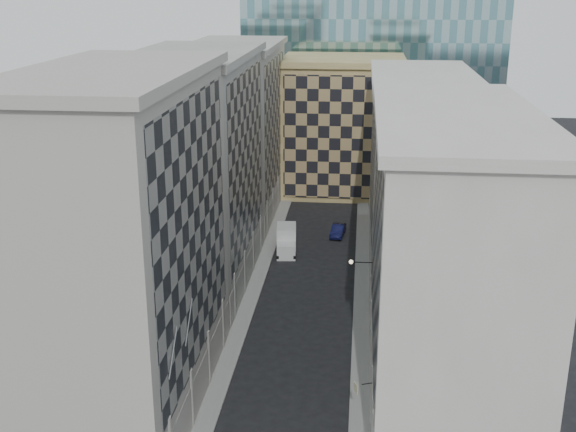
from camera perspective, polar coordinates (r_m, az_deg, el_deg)
The scene contains 13 objects.
sidewalk_west at distance 69.90m, azimuth -2.85°, elevation -6.19°, with size 1.50×100.00×0.15m, color gray.
sidewalk_east at distance 69.19m, azimuth 5.84°, elevation -6.54°, with size 1.50×100.00×0.15m, color gray.
bldg_left_a at distance 49.62m, azimuth -12.83°, elevation -2.40°, with size 10.80×22.80×23.70m.
bldg_left_b at distance 69.97m, azimuth -7.19°, elevation 3.49°, with size 10.80×22.80×22.70m.
bldg_left_c at distance 91.09m, azimuth -4.10°, elevation 6.68°, with size 10.80×22.80×21.70m.
bldg_right_a at distance 51.74m, azimuth 12.35°, elevation -3.29°, with size 10.80×26.80×20.70m.
bldg_right_b at distance 77.53m, azimuth 10.30°, elevation 3.66°, with size 10.80×28.80×19.70m.
tan_block at distance 102.70m, azimuth 4.31°, elevation 7.19°, with size 16.80×14.80×18.80m.
flagpoles_left at distance 45.42m, azimuth -8.43°, elevation -9.41°, with size 0.10×6.33×2.33m.
bracket_lamp at distance 61.26m, azimuth 5.17°, elevation -3.64°, with size 1.98×0.36×0.36m.
box_truck at distance 80.13m, azimuth -0.13°, elevation -2.02°, with size 2.59×5.36×2.84m.
dark_car at distance 85.49m, azimuth 3.97°, elevation -1.15°, with size 1.42×4.06×1.34m, color #10133D.
shop_sign at distance 48.03m, azimuth 5.48°, elevation -13.34°, with size 1.18×0.60×0.70m.
Camera 1 is at (4.73, -32.92, 28.86)m, focal length 45.00 mm.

